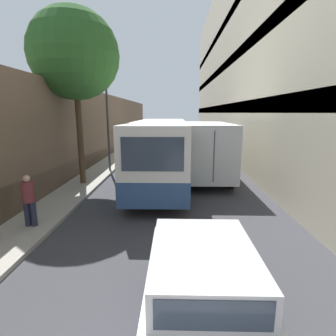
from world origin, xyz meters
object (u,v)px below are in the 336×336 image
box_truck (204,148)px  street_lamp (106,76)px  car_hatchback (203,294)px  street_tree_left (75,55)px  pedestrian (29,199)px  bus (161,151)px  panel_van (148,138)px

box_truck → street_lamp: 7.01m
car_hatchback → street_tree_left: size_ratio=0.50×
street_lamp → pedestrian: bearing=-93.2°
box_truck → pedestrian: box_truck is taller
street_lamp → bus: bearing=-38.8°
bus → box_truck: bus is taller
bus → street_lamp: street_lamp is taller
panel_van → street_tree_left: size_ratio=0.55×
pedestrian → street_tree_left: bearing=91.5°
car_hatchback → pedestrian: 6.21m
car_hatchback → box_truck: bearing=83.6°
box_truck → panel_van: box_truck is taller
pedestrian → street_lamp: size_ratio=0.20×
box_truck → panel_van: 11.99m
street_tree_left → car_hatchback: bearing=-60.7°
car_hatchback → panel_van: 22.33m
panel_van → pedestrian: size_ratio=2.77×
box_truck → panel_van: (-4.24, 11.20, -0.53)m
bus → car_hatchback: bearing=-83.0°
box_truck → street_lamp: street_lamp is taller
street_tree_left → bus: bearing=7.0°
car_hatchback → box_truck: (1.22, 10.92, 0.86)m
car_hatchback → street_tree_left: bearing=119.3°
car_hatchback → box_truck: size_ratio=0.53×
panel_van → pedestrian: 18.37m
box_truck → street_tree_left: bearing=-162.3°
car_hatchback → pedestrian: (-4.87, 3.85, 0.22)m
box_truck → pedestrian: 9.36m
street_lamp → car_hatchback: bearing=-69.9°
panel_van → pedestrian: bearing=-95.8°
bus → pedestrian: bearing=-123.8°
car_hatchback → panel_van: bearing=97.8°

